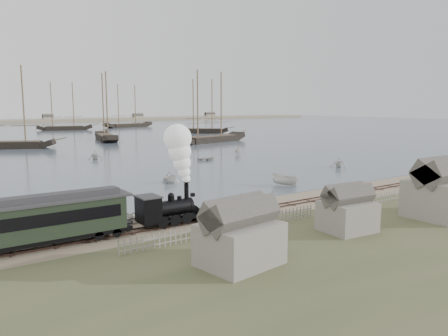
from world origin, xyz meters
TOP-DOWN VIEW (x-y plane):
  - ground at (0.00, 0.00)m, footprint 600.00×600.00m
  - rail_track at (0.00, -2.00)m, footprint 120.00×1.80m
  - picket_fence_west at (-6.50, -7.00)m, footprint 19.00×0.10m
  - picket_fence_east at (12.50, -7.50)m, footprint 15.00×0.10m
  - shed_left at (-10.00, -13.00)m, footprint 5.00×4.00m
  - shed_mid at (2.00, -12.00)m, footprint 4.00×3.50m
  - shed_right at (13.00, -14.00)m, footprint 6.00×5.00m
  - locomotive at (-8.29, -2.00)m, footprint 6.81×2.54m
  - passenger_coach at (-20.39, -2.00)m, footprint 14.23×2.74m
  - beached_dinghy at (-11.82, 1.15)m, footprint 3.24×4.49m
  - rowboat_1 at (0.61, 16.59)m, footprint 3.82×4.00m
  - rowboat_2 at (11.66, 6.12)m, footprint 4.32×2.69m
  - rowboat_3 at (17.65, 33.92)m, footprint 2.81×3.72m
  - rowboat_4 at (30.85, 13.39)m, footprint 4.19×4.26m
  - rowboat_5 at (28.83, 38.95)m, footprint 3.88×3.68m
  - rowboat_7 at (0.90, 47.57)m, footprint 3.42×3.00m
  - schooner_2 at (-8.62, 80.39)m, footprint 20.16×13.31m
  - schooner_3 at (18.79, 90.69)m, footprint 9.34×21.68m
  - schooner_4 at (41.22, 68.11)m, footprint 26.01×11.95m
  - schooner_5 at (60.67, 102.61)m, footprint 17.11×14.05m
  - schooner_8 at (23.64, 152.43)m, footprint 22.49×9.76m
  - schooner_9 at (55.03, 160.08)m, footprint 25.68×11.48m

SIDE VIEW (x-z plane):
  - ground at x=0.00m, z-range 0.00..0.00m
  - picket_fence_west at x=-6.50m, z-range -0.60..0.60m
  - picket_fence_east at x=12.50m, z-range -0.60..0.60m
  - shed_left at x=-10.00m, z-range -2.05..2.05m
  - shed_mid at x=2.00m, z-range -1.80..1.80m
  - shed_right at x=13.00m, z-range -2.55..2.55m
  - rail_track at x=0.00m, z-range -0.04..0.12m
  - rowboat_3 at x=17.65m, z-range 0.06..0.79m
  - beached_dinghy at x=-11.82m, z-range 0.00..0.92m
  - rowboat_5 at x=28.83m, z-range 0.06..1.56m
  - rowboat_2 at x=11.66m, z-range 0.06..1.62m
  - rowboat_1 at x=0.61m, z-range 0.06..1.69m
  - rowboat_4 at x=30.85m, z-range 0.06..1.76m
  - rowboat_7 at x=0.90m, z-range 0.06..1.76m
  - passenger_coach at x=-20.39m, z-range 0.45..3.91m
  - locomotive at x=-8.29m, z-range -0.31..8.18m
  - schooner_2 at x=-8.62m, z-range 0.06..20.06m
  - schooner_3 at x=18.79m, z-range 0.06..20.06m
  - schooner_4 at x=41.22m, z-range 0.06..20.06m
  - schooner_5 at x=60.67m, z-range 0.06..20.06m
  - schooner_8 at x=23.64m, z-range 0.06..20.06m
  - schooner_9 at x=55.03m, z-range 0.06..20.06m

